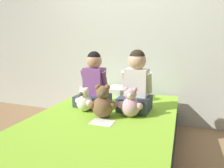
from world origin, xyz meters
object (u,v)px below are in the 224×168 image
at_px(bed, 105,137).
at_px(teddy_bear_held_by_left_child, 84,101).
at_px(sign_card, 102,122).
at_px(teddy_bear_between_children, 103,104).
at_px(pillow_at_headboard, 126,92).
at_px(child_on_left, 94,83).
at_px(child_on_right, 136,84).
at_px(teddy_bear_held_by_right_child, 130,104).

xyz_separation_m(bed, teddy_bear_held_by_left_child, (-0.25, 0.07, 0.34)).
relative_size(bed, sign_card, 9.59).
height_order(teddy_bear_held_by_left_child, teddy_bear_between_children, teddy_bear_between_children).
bearing_deg(bed, pillow_at_headboard, 90.00).
xyz_separation_m(child_on_left, teddy_bear_held_by_left_child, (-0.00, -0.24, -0.15)).
distance_m(child_on_right, pillow_at_headboard, 0.61).
xyz_separation_m(bed, pillow_at_headboard, (0.00, 0.81, 0.28)).
distance_m(teddy_bear_held_by_right_child, sign_card, 0.33).
height_order(child_on_right, sign_card, child_on_right).
xyz_separation_m(child_on_right, teddy_bear_held_by_right_child, (-0.00, -0.23, -0.16)).
relative_size(child_on_left, teddy_bear_held_by_left_child, 2.34).
relative_size(child_on_right, sign_card, 3.07).
xyz_separation_m(child_on_right, sign_card, (-0.20, -0.46, -0.28)).
bearing_deg(sign_card, bed, 104.93).
xyz_separation_m(bed, child_on_left, (-0.25, 0.31, 0.48)).
bearing_deg(child_on_left, teddy_bear_held_by_left_child, -86.67).
bearing_deg(bed, child_on_left, 129.43).
distance_m(teddy_bear_between_children, pillow_at_headboard, 0.84).
bearing_deg(sign_card, child_on_right, 66.57).
relative_size(bed, child_on_right, 3.13).
height_order(bed, sign_card, sign_card).
bearing_deg(child_on_right, teddy_bear_held_by_left_child, -151.03).
xyz_separation_m(child_on_left, teddy_bear_held_by_right_child, (0.49, -0.23, -0.13)).
distance_m(bed, pillow_at_headboard, 0.86).
xyz_separation_m(child_on_right, pillow_at_headboard, (-0.24, 0.51, -0.23)).
xyz_separation_m(child_on_left, sign_card, (0.29, -0.47, -0.25)).
xyz_separation_m(child_on_right, teddy_bear_between_children, (-0.25, -0.33, -0.15)).
bearing_deg(teddy_bear_held_by_right_child, child_on_left, 149.91).
bearing_deg(teddy_bear_held_by_right_child, teddy_bear_between_children, -161.65).
bearing_deg(teddy_bear_held_by_left_child, child_on_right, 41.38).
bearing_deg(pillow_at_headboard, teddy_bear_between_children, -90.33).
relative_size(teddy_bear_held_by_right_child, sign_card, 1.42).
distance_m(teddy_bear_held_by_left_child, teddy_bear_between_children, 0.27).
distance_m(child_on_right, teddy_bear_held_by_left_child, 0.58).
distance_m(teddy_bear_held_by_left_child, sign_card, 0.39).
relative_size(teddy_bear_held_by_left_child, teddy_bear_between_children, 0.81).
relative_size(teddy_bear_held_by_left_child, pillow_at_headboard, 0.52).
relative_size(child_on_left, sign_card, 2.95).
bearing_deg(pillow_at_headboard, child_on_left, -116.49).
distance_m(pillow_at_headboard, sign_card, 0.97).
bearing_deg(bed, teddy_bear_held_by_right_child, 17.80).
bearing_deg(teddy_bear_held_by_right_child, pillow_at_headboard, 103.00).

